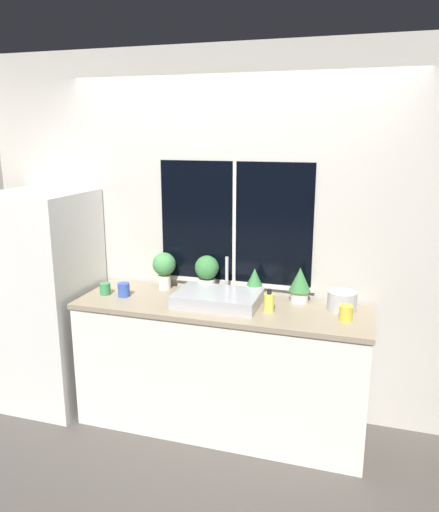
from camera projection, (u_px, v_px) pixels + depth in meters
name	position (u px, v px, depth m)	size (l,w,h in m)	color
ground_plane	(208.00, 448.00, 3.42)	(14.00, 14.00, 0.00)	#4C4742
wall_back	(236.00, 236.00, 3.70)	(8.00, 0.09, 2.70)	#BCB7AD
wall_left	(64.00, 208.00, 5.07)	(0.06, 7.00, 2.70)	#BCB7AD
counter	(221.00, 367.00, 3.58)	(2.06, 0.62, 0.94)	white
refrigerator	(46.00, 300.00, 3.88)	(0.69, 0.71, 1.68)	silver
sink	(218.00, 298.00, 3.46)	(0.58, 0.43, 0.29)	#ADADB2
potted_plant_far_left	(164.00, 267.00, 3.78)	(0.18, 0.18, 0.28)	silver
potted_plant_center_left	(207.00, 272.00, 3.69)	(0.18, 0.18, 0.28)	silver
potted_plant_center_right	(255.00, 284.00, 3.60)	(0.13, 0.13, 0.22)	silver
potted_plant_far_right	(300.00, 283.00, 3.49)	(0.15, 0.15, 0.25)	silver
soap_bottle	(269.00, 302.00, 3.33)	(0.07, 0.07, 0.15)	#DBD14C
mug_green	(105.00, 289.00, 3.68)	(0.08, 0.08, 0.09)	#38844C
mug_yellow	(346.00, 313.00, 3.17)	(0.09, 0.09, 0.10)	gold
mug_blue	(124.00, 290.00, 3.63)	(0.09, 0.09, 0.10)	#3351AD
kettle	(342.00, 300.00, 3.35)	(0.20, 0.20, 0.14)	#B2B2B7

